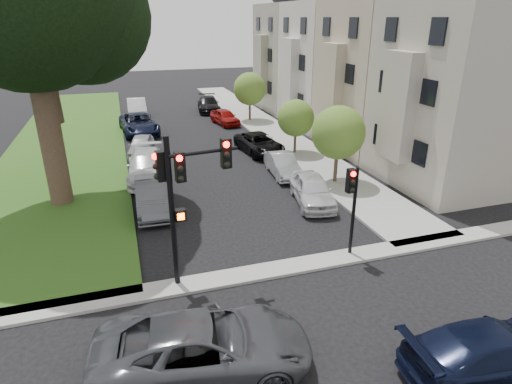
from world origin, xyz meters
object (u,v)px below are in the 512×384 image
object	(u,v)px
car_parked_3	(225,117)
car_parked_5	(153,196)
car_parked_4	(208,104)
car_parked_1	(283,165)
small_tree_b	(296,118)
car_cross_far	(494,352)
car_parked_2	(259,143)
car_cross_near	(203,347)
car_parked_7	(141,146)
car_parked_6	(147,166)
small_tree_a	(338,133)
traffic_signal_secondary	(352,196)
traffic_signal_main	(183,185)
small_tree_c	(250,89)
car_parked_0	(312,190)
car_parked_8	(139,124)
car_parked_9	(137,107)

from	to	relation	value
car_parked_3	car_parked_5	world-z (taller)	car_parked_5
car_parked_4	car_parked_5	world-z (taller)	car_parked_5
car_parked_1	small_tree_b	bearing A→B (deg)	62.79
car_cross_far	car_parked_3	bearing A→B (deg)	3.50
car_parked_5	car_parked_2	bearing A→B (deg)	45.16
car_cross_near	car_parked_7	xyz separation A→B (m)	(-0.24, 20.38, -0.12)
car_parked_6	car_parked_7	xyz separation A→B (m)	(-0.01, 4.85, -0.11)
small_tree_a	traffic_signal_secondary	size ratio (longest dim) A/B	1.20
traffic_signal_main	car_parked_5	bearing A→B (deg)	95.24
small_tree_c	car_parked_5	distance (m)	20.18
car_parked_5	car_parked_7	size ratio (longest dim) A/B	1.19
car_cross_far	car_parked_0	xyz separation A→B (m)	(0.24, 11.76, 0.01)
car_cross_near	car_parked_6	world-z (taller)	car_cross_near
car_parked_6	car_parked_4	bearing A→B (deg)	72.78
car_parked_8	car_parked_5	bearing A→B (deg)	-96.36
car_parked_6	small_tree_a	bearing A→B (deg)	-16.26
car_parked_2	car_parked_9	size ratio (longest dim) A/B	1.00
car_parked_6	traffic_signal_main	bearing A→B (deg)	-82.15
traffic_signal_main	car_parked_3	xyz separation A→B (m)	(7.09, 23.32, -3.08)
car_cross_near	car_parked_2	world-z (taller)	car_cross_near
car_parked_6	car_parked_9	bearing A→B (deg)	93.69
small_tree_a	car_parked_5	xyz separation A→B (m)	(-10.19, -0.67, -2.17)
small_tree_b	car_parked_3	distance (m)	10.45
small_tree_c	traffic_signal_secondary	bearing A→B (deg)	-97.83
small_tree_b	traffic_signal_secondary	bearing A→B (deg)	-103.88
small_tree_b	car_parked_3	bearing A→B (deg)	103.97
car_cross_near	car_parked_0	world-z (taller)	car_cross_near
traffic_signal_main	car_parked_8	size ratio (longest dim) A/B	0.94
car_parked_2	car_parked_8	xyz separation A→B (m)	(-7.62, 8.10, 0.13)
small_tree_a	car_cross_near	size ratio (longest dim) A/B	0.77
car_parked_1	car_parked_8	bearing A→B (deg)	124.95
car_parked_9	car_parked_3	bearing A→B (deg)	-39.14
traffic_signal_main	car_parked_0	bearing A→B (deg)	35.87
small_tree_a	car_parked_1	bearing A→B (deg)	137.97
car_parked_0	car_parked_2	distance (m)	9.11
traffic_signal_main	car_parked_1	xyz separation A→B (m)	(7.20, 9.50, -3.09)
car_parked_0	car_parked_6	bearing A→B (deg)	152.15
traffic_signal_main	car_parked_8	world-z (taller)	traffic_signal_main
car_parked_1	car_parked_5	size ratio (longest dim) A/B	0.84
car_parked_4	traffic_signal_main	bearing A→B (deg)	-94.98
small_tree_c	small_tree_b	bearing A→B (deg)	-90.00
small_tree_a	traffic_signal_main	xyz separation A→B (m)	(-9.57, -7.37, 0.80)
car_cross_far	car_parked_8	world-z (taller)	car_parked_8
small_tree_b	car_cross_near	bearing A→B (deg)	-119.40
small_tree_a	car_parked_3	distance (m)	16.30
car_parked_6	car_parked_2	bearing A→B (deg)	25.62
car_cross_near	car_parked_7	world-z (taller)	car_cross_near
small_tree_c	car_parked_4	world-z (taller)	small_tree_c
small_tree_c	car_parked_2	xyz separation A→B (m)	(-2.27, -9.73, -2.20)
car_cross_far	car_parked_2	bearing A→B (deg)	2.73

